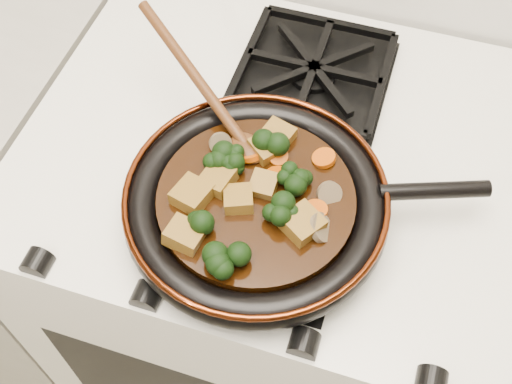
% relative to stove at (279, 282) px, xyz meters
% --- Properties ---
extents(stove, '(0.76, 0.60, 0.90)m').
position_rel_stove_xyz_m(stove, '(0.00, 0.00, 0.00)').
color(stove, silver).
rests_on(stove, ground).
extents(burner_grate_front, '(0.23, 0.23, 0.03)m').
position_rel_stove_xyz_m(burner_grate_front, '(0.00, -0.14, 0.46)').
color(burner_grate_front, black).
rests_on(burner_grate_front, stove).
extents(burner_grate_back, '(0.23, 0.23, 0.03)m').
position_rel_stove_xyz_m(burner_grate_back, '(0.00, 0.14, 0.46)').
color(burner_grate_back, black).
rests_on(burner_grate_back, stove).
extents(skillet, '(0.45, 0.34, 0.05)m').
position_rel_stove_xyz_m(skillet, '(-0.00, -0.13, 0.49)').
color(skillet, black).
rests_on(skillet, burner_grate_front).
extents(braising_sauce, '(0.25, 0.25, 0.02)m').
position_rel_stove_xyz_m(braising_sauce, '(-0.01, -0.13, 0.50)').
color(braising_sauce, black).
rests_on(braising_sauce, skillet).
extents(tofu_cube_0, '(0.05, 0.04, 0.03)m').
position_rel_stove_xyz_m(tofu_cube_0, '(-0.07, -0.22, 0.52)').
color(tofu_cube_0, brown).
rests_on(tofu_cube_0, braising_sauce).
extents(tofu_cube_1, '(0.05, 0.05, 0.02)m').
position_rel_stove_xyz_m(tofu_cube_1, '(-0.01, -0.04, 0.52)').
color(tofu_cube_1, brown).
rests_on(tofu_cube_1, braising_sauce).
extents(tofu_cube_2, '(0.05, 0.05, 0.02)m').
position_rel_stove_xyz_m(tofu_cube_2, '(-0.06, -0.13, 0.52)').
color(tofu_cube_2, brown).
rests_on(tofu_cube_2, braising_sauce).
extents(tofu_cube_3, '(0.03, 0.04, 0.02)m').
position_rel_stove_xyz_m(tofu_cube_3, '(-0.00, -0.12, 0.52)').
color(tofu_cube_3, brown).
rests_on(tofu_cube_3, braising_sauce).
extents(tofu_cube_4, '(0.05, 0.05, 0.03)m').
position_rel_stove_xyz_m(tofu_cube_4, '(-0.08, -0.16, 0.52)').
color(tofu_cube_4, brown).
rests_on(tofu_cube_4, braising_sauce).
extents(tofu_cube_5, '(0.06, 0.05, 0.03)m').
position_rel_stove_xyz_m(tofu_cube_5, '(-0.01, -0.06, 0.52)').
color(tofu_cube_5, brown).
rests_on(tofu_cube_5, braising_sauce).
extents(tofu_cube_6, '(0.05, 0.05, 0.03)m').
position_rel_stove_xyz_m(tofu_cube_6, '(-0.02, -0.15, 0.52)').
color(tofu_cube_6, brown).
rests_on(tofu_cube_6, braising_sauce).
extents(tofu_cube_7, '(0.06, 0.06, 0.03)m').
position_rel_stove_xyz_m(tofu_cube_7, '(0.06, -0.16, 0.52)').
color(tofu_cube_7, brown).
rests_on(tofu_cube_7, braising_sauce).
extents(broccoli_floret_0, '(0.08, 0.09, 0.06)m').
position_rel_stove_xyz_m(broccoli_floret_0, '(-0.05, -0.10, 0.52)').
color(broccoli_floret_0, black).
rests_on(broccoli_floret_0, braising_sauce).
extents(broccoli_floret_1, '(0.07, 0.06, 0.06)m').
position_rel_stove_xyz_m(broccoli_floret_1, '(-0.01, -0.05, 0.52)').
color(broccoli_floret_1, black).
rests_on(broccoli_floret_1, braising_sauce).
extents(broccoli_floret_2, '(0.08, 0.08, 0.06)m').
position_rel_stove_xyz_m(broccoli_floret_2, '(-0.06, -0.21, 0.52)').
color(broccoli_floret_2, black).
rests_on(broccoli_floret_2, braising_sauce).
extents(broccoli_floret_3, '(0.09, 0.09, 0.06)m').
position_rel_stove_xyz_m(broccoli_floret_3, '(-0.01, -0.23, 0.52)').
color(broccoli_floret_3, black).
rests_on(broccoli_floret_3, braising_sauce).
extents(broccoli_floret_4, '(0.08, 0.08, 0.06)m').
position_rel_stove_xyz_m(broccoli_floret_4, '(-0.06, -0.10, 0.52)').
color(broccoli_floret_4, black).
rests_on(broccoli_floret_4, braising_sauce).
extents(broccoli_floret_5, '(0.06, 0.07, 0.06)m').
position_rel_stove_xyz_m(broccoli_floret_5, '(0.03, -0.16, 0.52)').
color(broccoli_floret_5, black).
rests_on(broccoli_floret_5, braising_sauce).
extents(broccoli_floret_6, '(0.08, 0.08, 0.07)m').
position_rel_stove_xyz_m(broccoli_floret_6, '(0.03, -0.10, 0.52)').
color(broccoli_floret_6, black).
rests_on(broccoli_floret_6, braising_sauce).
extents(carrot_coin_0, '(0.03, 0.03, 0.02)m').
position_rel_stove_xyz_m(carrot_coin_0, '(0.06, -0.05, 0.51)').
color(carrot_coin_0, '#B44405').
rests_on(carrot_coin_0, braising_sauce).
extents(carrot_coin_1, '(0.03, 0.03, 0.02)m').
position_rel_stove_xyz_m(carrot_coin_1, '(-0.04, -0.07, 0.51)').
color(carrot_coin_1, '#B44405').
rests_on(carrot_coin_1, braising_sauce).
extents(carrot_coin_2, '(0.03, 0.03, 0.03)m').
position_rel_stove_xyz_m(carrot_coin_2, '(-0.03, -0.08, 0.51)').
color(carrot_coin_2, '#B44405').
rests_on(carrot_coin_2, braising_sauce).
extents(carrot_coin_3, '(0.03, 0.03, 0.02)m').
position_rel_stove_xyz_m(carrot_coin_3, '(0.00, -0.07, 0.51)').
color(carrot_coin_3, '#B44405').
rests_on(carrot_coin_3, braising_sauce).
extents(carrot_coin_4, '(0.03, 0.03, 0.01)m').
position_rel_stove_xyz_m(carrot_coin_4, '(0.07, -0.13, 0.51)').
color(carrot_coin_4, '#B44405').
rests_on(carrot_coin_4, braising_sauce).
extents(carrot_coin_5, '(0.03, 0.03, 0.02)m').
position_rel_stove_xyz_m(carrot_coin_5, '(0.01, -0.10, 0.51)').
color(carrot_coin_5, '#B44405').
rests_on(carrot_coin_5, braising_sauce).
extents(mushroom_slice_0, '(0.04, 0.04, 0.03)m').
position_rel_stove_xyz_m(mushroom_slice_0, '(0.08, -0.11, 0.52)').
color(mushroom_slice_0, brown).
rests_on(mushroom_slice_0, braising_sauce).
extents(mushroom_slice_1, '(0.04, 0.04, 0.03)m').
position_rel_stove_xyz_m(mushroom_slice_1, '(0.08, -0.16, 0.52)').
color(mushroom_slice_1, brown).
rests_on(mushroom_slice_1, braising_sauce).
extents(mushroom_slice_2, '(0.04, 0.04, 0.03)m').
position_rel_stove_xyz_m(mushroom_slice_2, '(-0.07, -0.07, 0.52)').
color(mushroom_slice_2, brown).
rests_on(mushroom_slice_2, braising_sauce).
extents(wooden_spoon, '(0.14, 0.11, 0.25)m').
position_rel_stove_xyz_m(wooden_spoon, '(-0.10, -0.03, 0.54)').
color(wooden_spoon, '#4A2710').
rests_on(wooden_spoon, braising_sauce).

